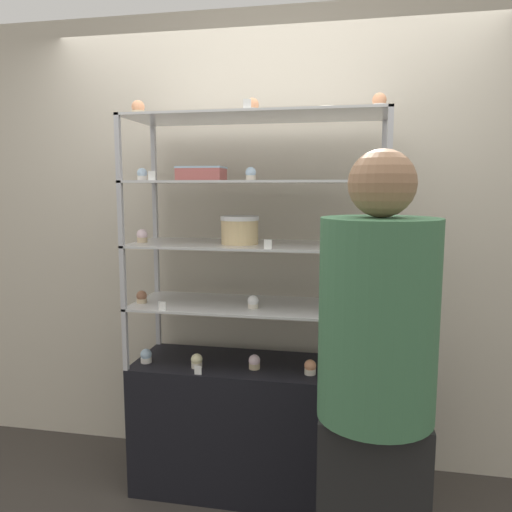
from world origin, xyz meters
TOP-DOWN VIEW (x-y plane):
  - ground_plane at (0.00, 0.00)m, footprint 20.00×20.00m
  - back_wall at (0.00, 0.37)m, footprint 8.00×0.05m
  - display_base at (0.00, 0.00)m, footprint 1.28×0.46m
  - display_riser_lower at (0.00, 0.00)m, footprint 1.28×0.46m
  - display_riser_middle at (0.00, 0.00)m, footprint 1.28×0.46m
  - display_riser_upper at (0.00, 0.00)m, footprint 1.28×0.46m
  - display_riser_top at (0.00, 0.00)m, footprint 1.28×0.46m
  - layer_cake_centerpiece at (-0.08, -0.03)m, footprint 0.19×0.19m
  - sheet_cake_frosted at (-0.30, 0.05)m, footprint 0.24×0.16m
  - cupcake_0 at (-0.57, -0.10)m, footprint 0.06×0.06m
  - cupcake_1 at (-0.29, -0.12)m, footprint 0.06×0.06m
  - cupcake_2 at (0.01, -0.08)m, footprint 0.06×0.06m
  - cupcake_3 at (0.29, -0.10)m, footprint 0.06×0.06m
  - cupcake_4 at (0.59, -0.11)m, footprint 0.06×0.06m
  - price_tag_0 at (-0.25, -0.21)m, footprint 0.04×0.00m
  - cupcake_5 at (-0.60, -0.07)m, footprint 0.06×0.06m
  - cupcake_6 at (-0.00, -0.08)m, footprint 0.06×0.06m
  - cupcake_7 at (0.60, -0.08)m, footprint 0.06×0.06m
  - price_tag_1 at (-0.43, -0.21)m, footprint 0.04×0.00m
  - cupcake_8 at (-0.60, -0.05)m, footprint 0.06×0.06m
  - cupcake_9 at (0.58, -0.09)m, footprint 0.06×0.06m
  - price_tag_2 at (0.10, -0.21)m, footprint 0.04×0.00m
  - cupcake_10 at (-0.58, -0.07)m, footprint 0.05×0.05m
  - cupcake_11 at (-0.01, -0.08)m, footprint 0.05×0.05m
  - cupcake_12 at (0.58, -0.06)m, footprint 0.05×0.05m
  - price_tag_3 at (-0.47, -0.21)m, footprint 0.04×0.00m
  - cupcake_13 at (-0.58, -0.08)m, footprint 0.07×0.07m
  - cupcake_14 at (-0.01, -0.04)m, footprint 0.07×0.07m
  - cupcake_15 at (0.59, -0.05)m, footprint 0.07×0.07m
  - price_tag_4 at (0.00, -0.21)m, footprint 0.04×0.00m
  - donut_glazed at (0.35, 0.01)m, footprint 0.14×0.14m
  - customer_figure at (0.58, -0.75)m, footprint 0.41×0.41m

SIDE VIEW (x-z plane):
  - ground_plane at x=0.00m, z-range 0.00..0.00m
  - display_base at x=0.00m, z-range 0.00..0.70m
  - price_tag_0 at x=-0.25m, z-range 0.70..0.74m
  - cupcake_0 at x=-0.57m, z-range 0.70..0.77m
  - cupcake_1 at x=-0.29m, z-range 0.70..0.77m
  - cupcake_2 at x=0.01m, z-range 0.70..0.77m
  - cupcake_3 at x=0.29m, z-range 0.70..0.77m
  - cupcake_4 at x=0.59m, z-range 0.70..0.77m
  - customer_figure at x=0.58m, z-range 0.06..1.80m
  - display_riser_lower at x=0.00m, z-range 0.84..1.15m
  - price_tag_1 at x=-0.43m, z-range 1.02..1.06m
  - cupcake_5 at x=-0.60m, z-range 1.01..1.08m
  - cupcake_6 at x=0.00m, z-range 1.01..1.08m
  - cupcake_7 at x=0.60m, z-range 1.01..1.08m
  - back_wall at x=0.00m, z-range 0.00..2.60m
  - display_riser_middle at x=0.00m, z-range 1.15..1.47m
  - price_tag_2 at x=0.10m, z-range 1.33..1.38m
  - cupcake_8 at x=-0.60m, z-range 1.33..1.40m
  - cupcake_9 at x=0.58m, z-range 1.33..1.40m
  - layer_cake_centerpiece at x=-0.08m, z-range 1.33..1.48m
  - display_riser_upper at x=0.00m, z-range 1.47..1.79m
  - price_tag_3 at x=-0.47m, z-range 1.65..1.70m
  - cupcake_10 at x=-0.58m, z-range 1.65..1.71m
  - cupcake_11 at x=-0.01m, z-range 1.65..1.71m
  - cupcake_12 at x=0.58m, z-range 1.65..1.71m
  - sheet_cake_frosted at x=-0.30m, z-range 1.65..1.72m
  - display_riser_top at x=0.00m, z-range 1.79..2.11m
  - donut_glazed at x=0.35m, z-range 1.97..2.00m
  - price_tag_4 at x=0.00m, z-range 1.97..2.01m
  - cupcake_13 at x=-0.58m, z-range 1.97..2.05m
  - cupcake_14 at x=-0.01m, z-range 1.97..2.05m
  - cupcake_15 at x=0.59m, z-range 1.97..2.05m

